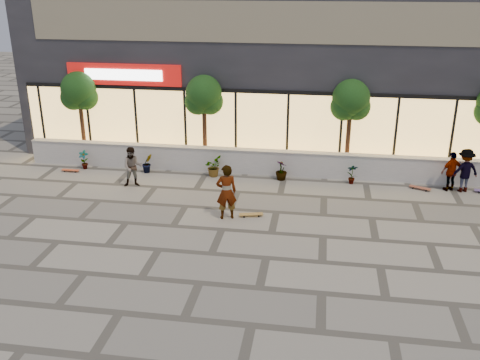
# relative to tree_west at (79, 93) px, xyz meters

# --- Properties ---
(ground) EXTENTS (80.00, 80.00, 0.00)m
(ground) POSITION_rel_tree_west_xyz_m (9.00, -7.70, -2.99)
(ground) COLOR gray
(ground) RESTS_ON ground
(planter_wall) EXTENTS (22.00, 0.42, 1.04)m
(planter_wall) POSITION_rel_tree_west_xyz_m (9.00, -0.70, -2.46)
(planter_wall) COLOR silver
(planter_wall) RESTS_ON ground
(retail_building) EXTENTS (24.00, 9.17, 8.50)m
(retail_building) POSITION_rel_tree_west_xyz_m (9.00, 4.79, 1.26)
(retail_building) COLOR #24252A
(retail_building) RESTS_ON ground
(shrub_a) EXTENTS (0.43, 0.29, 0.81)m
(shrub_a) POSITION_rel_tree_west_xyz_m (0.50, -1.25, -2.58)
(shrub_a) COLOR #193811
(shrub_a) RESTS_ON ground
(shrub_b) EXTENTS (0.57, 0.57, 0.81)m
(shrub_b) POSITION_rel_tree_west_xyz_m (3.30, -1.25, -2.58)
(shrub_b) COLOR #193811
(shrub_b) RESTS_ON ground
(shrub_c) EXTENTS (0.68, 0.77, 0.81)m
(shrub_c) POSITION_rel_tree_west_xyz_m (6.10, -1.25, -2.58)
(shrub_c) COLOR #193811
(shrub_c) RESTS_ON ground
(shrub_d) EXTENTS (0.64, 0.64, 0.81)m
(shrub_d) POSITION_rel_tree_west_xyz_m (8.90, -1.25, -2.58)
(shrub_d) COLOR #193811
(shrub_d) RESTS_ON ground
(shrub_e) EXTENTS (0.46, 0.35, 0.81)m
(shrub_e) POSITION_rel_tree_west_xyz_m (11.70, -1.25, -2.58)
(shrub_e) COLOR #193811
(shrub_e) RESTS_ON ground
(tree_west) EXTENTS (1.60, 1.50, 3.92)m
(tree_west) POSITION_rel_tree_west_xyz_m (0.00, 0.00, 0.00)
(tree_west) COLOR #442818
(tree_west) RESTS_ON ground
(tree_midwest) EXTENTS (1.60, 1.50, 3.92)m
(tree_midwest) POSITION_rel_tree_west_xyz_m (5.50, 0.00, 0.00)
(tree_midwest) COLOR #442818
(tree_midwest) RESTS_ON ground
(tree_mideast) EXTENTS (1.60, 1.50, 3.92)m
(tree_mideast) POSITION_rel_tree_west_xyz_m (11.50, 0.00, 0.00)
(tree_mideast) COLOR #442818
(tree_mideast) RESTS_ON ground
(skater_center) EXTENTS (0.81, 0.67, 1.91)m
(skater_center) POSITION_rel_tree_west_xyz_m (7.37, -5.17, -2.03)
(skater_center) COLOR silver
(skater_center) RESTS_ON ground
(skater_left) EXTENTS (0.91, 0.79, 1.58)m
(skater_left) POSITION_rel_tree_west_xyz_m (3.25, -2.82, -2.20)
(skater_left) COLOR tan
(skater_left) RESTS_ON ground
(skater_right_near) EXTENTS (0.98, 0.75, 1.55)m
(skater_right_near) POSITION_rel_tree_west_xyz_m (15.37, -1.40, -2.21)
(skater_right_near) COLOR silver
(skater_right_near) RESTS_ON ground
(skater_right_far) EXTENTS (1.23, 0.92, 1.69)m
(skater_right_far) POSITION_rel_tree_west_xyz_m (15.85, -1.40, -2.14)
(skater_right_far) COLOR maroon
(skater_right_far) RESTS_ON ground
(skateboard_center) EXTENTS (0.85, 0.41, 0.10)m
(skateboard_center) POSITION_rel_tree_west_xyz_m (8.18, -4.93, -2.90)
(skateboard_center) COLOR olive
(skateboard_center) RESTS_ON ground
(skateboard_left) EXTENTS (0.76, 0.20, 0.09)m
(skateboard_left) POSITION_rel_tree_west_xyz_m (0.07, -1.70, -2.91)
(skateboard_left) COLOR #BF4923
(skateboard_left) RESTS_ON ground
(skateboard_right_near) EXTENTS (0.83, 0.52, 0.10)m
(skateboard_right_near) POSITION_rel_tree_west_xyz_m (14.29, -1.50, -2.90)
(skateboard_right_near) COLOR brown
(skateboard_right_near) RESTS_ON ground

